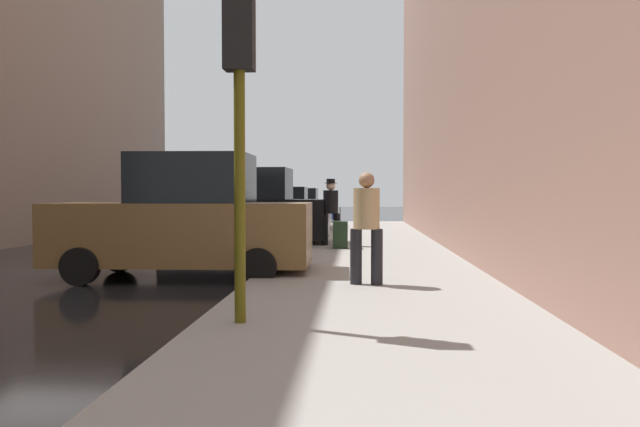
% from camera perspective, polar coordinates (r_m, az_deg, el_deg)
% --- Properties ---
extents(ground_plane, '(120.00, 120.00, 0.00)m').
position_cam_1_polar(ground_plane, '(12.59, -23.92, -5.34)').
color(ground_plane, black).
extents(sidewalk, '(4.00, 40.00, 0.15)m').
position_cam_1_polar(sidewalk, '(11.18, 4.68, -5.68)').
color(sidewalk, gray).
rests_on(sidewalk, ground_plane).
extents(parked_bronze_suv, '(4.64, 2.13, 2.25)m').
position_cam_1_polar(parked_bronze_suv, '(11.51, -12.24, -0.72)').
color(parked_bronze_suv, brown).
rests_on(parked_bronze_suv, ground_plane).
extents(parked_black_suv, '(4.66, 2.19, 2.25)m').
position_cam_1_polar(parked_black_suv, '(17.77, -6.62, 0.21)').
color(parked_black_suv, black).
rests_on(parked_black_suv, ground_plane).
extents(parked_gray_coupe, '(4.21, 2.07, 1.79)m').
position_cam_1_polar(parked_gray_coupe, '(24.45, -3.84, 0.24)').
color(parked_gray_coupe, slate).
rests_on(parked_gray_coupe, ground_plane).
extents(parked_blue_sedan, '(4.22, 2.10, 1.79)m').
position_cam_1_polar(parked_blue_sedan, '(30.94, -2.30, 0.58)').
color(parked_blue_sedan, navy).
rests_on(parked_blue_sedan, ground_plane).
extents(fire_hydrant, '(0.42, 0.22, 0.70)m').
position_cam_1_polar(fire_hydrant, '(18.94, -0.50, -1.30)').
color(fire_hydrant, red).
rests_on(fire_hydrant, sidewalk).
extents(traffic_light, '(0.32, 0.32, 3.60)m').
position_cam_1_polar(traffic_light, '(6.85, -7.38, 12.08)').
color(traffic_light, '#514C0F').
rests_on(traffic_light, sidewalk).
extents(pedestrian_with_fedora, '(0.51, 0.43, 1.78)m').
position_cam_1_polar(pedestrian_with_fedora, '(16.64, 0.98, 0.47)').
color(pedestrian_with_fedora, black).
rests_on(pedestrian_with_fedora, sidewalk).
extents(pedestrian_in_tan_coat, '(0.52, 0.46, 1.71)m').
position_cam_1_polar(pedestrian_in_tan_coat, '(9.51, 4.27, -0.78)').
color(pedestrian_in_tan_coat, black).
rests_on(pedestrian_in_tan_coat, sidewalk).
extents(rolling_suitcase, '(0.40, 0.58, 1.04)m').
position_cam_1_polar(rolling_suitcase, '(15.86, 1.85, -1.94)').
color(rolling_suitcase, black).
rests_on(rolling_suitcase, sidewalk).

